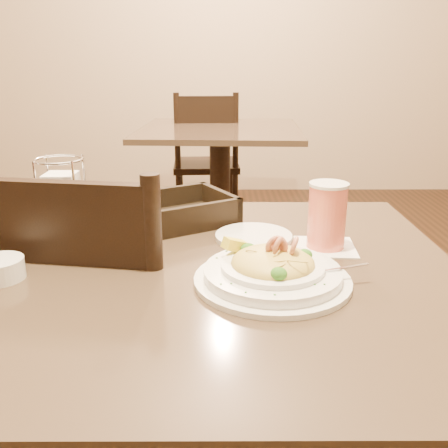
{
  "coord_description": "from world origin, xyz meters",
  "views": [
    {
      "loc": [
        -0.0,
        -0.87,
        1.12
      ],
      "look_at": [
        0.0,
        0.02,
        0.83
      ],
      "focal_mm": 40.0,
      "sensor_mm": 36.0,
      "label": 1
    }
  ],
  "objects_px": {
    "pasta_bowl": "(272,270)",
    "butter_ramekin": "(0,269)",
    "dining_chair_near": "(100,340)",
    "dining_chair_far": "(206,160)",
    "side_plate": "(254,237)",
    "background_table": "(220,169)",
    "drink_glass": "(327,216)",
    "napkin_caddy": "(63,200)",
    "bread_basket": "(180,213)",
    "main_table": "(224,374)"
  },
  "relations": [
    {
      "from": "pasta_bowl",
      "to": "butter_ramekin",
      "type": "xyz_separation_m",
      "value": [
        -0.48,
        0.02,
        -0.01
      ]
    },
    {
      "from": "dining_chair_near",
      "to": "dining_chair_far",
      "type": "xyz_separation_m",
      "value": [
        0.18,
        2.2,
        0.0
      ]
    },
    {
      "from": "dining_chair_near",
      "to": "dining_chair_far",
      "type": "height_order",
      "value": "same"
    },
    {
      "from": "dining_chair_far",
      "to": "side_plate",
      "type": "xyz_separation_m",
      "value": [
        0.17,
        -2.19,
        0.26
      ]
    },
    {
      "from": "background_table",
      "to": "dining_chair_far",
      "type": "relative_size",
      "value": 1.01
    },
    {
      "from": "dining_chair_near",
      "to": "drink_glass",
      "type": "distance_m",
      "value": 0.6
    },
    {
      "from": "pasta_bowl",
      "to": "napkin_caddy",
      "type": "relative_size",
      "value": 1.8
    },
    {
      "from": "drink_glass",
      "to": "bread_basket",
      "type": "xyz_separation_m",
      "value": [
        -0.31,
        0.17,
        -0.05
      ]
    },
    {
      "from": "napkin_caddy",
      "to": "dining_chair_near",
      "type": "bearing_deg",
      "value": -39.02
    },
    {
      "from": "dining_chair_near",
      "to": "napkin_caddy",
      "type": "xyz_separation_m",
      "value": [
        -0.07,
        0.06,
        0.32
      ]
    },
    {
      "from": "dining_chair_far",
      "to": "side_plate",
      "type": "height_order",
      "value": "dining_chair_far"
    },
    {
      "from": "pasta_bowl",
      "to": "butter_ramekin",
      "type": "height_order",
      "value": "pasta_bowl"
    },
    {
      "from": "background_table",
      "to": "bread_basket",
      "type": "bearing_deg",
      "value": -92.89
    },
    {
      "from": "dining_chair_far",
      "to": "butter_ramekin",
      "type": "height_order",
      "value": "dining_chair_far"
    },
    {
      "from": "dining_chair_far",
      "to": "bread_basket",
      "type": "distance_m",
      "value": 2.09
    },
    {
      "from": "main_table",
      "to": "dining_chair_far",
      "type": "distance_m",
      "value": 2.35
    },
    {
      "from": "drink_glass",
      "to": "side_plate",
      "type": "distance_m",
      "value": 0.17
    },
    {
      "from": "pasta_bowl",
      "to": "dining_chair_far",
      "type": "bearing_deg",
      "value": 94.55
    },
    {
      "from": "dining_chair_far",
      "to": "napkin_caddy",
      "type": "xyz_separation_m",
      "value": [
        -0.25,
        -2.14,
        0.32
      ]
    },
    {
      "from": "dining_chair_near",
      "to": "side_plate",
      "type": "distance_m",
      "value": 0.44
    },
    {
      "from": "main_table",
      "to": "pasta_bowl",
      "type": "distance_m",
      "value": 0.28
    },
    {
      "from": "dining_chair_far",
      "to": "pasta_bowl",
      "type": "xyz_separation_m",
      "value": [
        0.19,
        -2.42,
        0.28
      ]
    },
    {
      "from": "drink_glass",
      "to": "butter_ramekin",
      "type": "distance_m",
      "value": 0.63
    },
    {
      "from": "drink_glass",
      "to": "side_plate",
      "type": "relative_size",
      "value": 0.82
    },
    {
      "from": "background_table",
      "to": "bread_basket",
      "type": "relative_size",
      "value": 3.16
    },
    {
      "from": "dining_chair_far",
      "to": "pasta_bowl",
      "type": "distance_m",
      "value": 2.44
    },
    {
      "from": "background_table",
      "to": "side_plate",
      "type": "distance_m",
      "value": 1.85
    },
    {
      "from": "napkin_caddy",
      "to": "main_table",
      "type": "bearing_deg",
      "value": -30.61
    },
    {
      "from": "main_table",
      "to": "pasta_bowl",
      "type": "bearing_deg",
      "value": -38.68
    },
    {
      "from": "background_table",
      "to": "drink_glass",
      "type": "bearing_deg",
      "value": -83.12
    },
    {
      "from": "napkin_caddy",
      "to": "bread_basket",
      "type": "bearing_deg",
      "value": 13.7
    },
    {
      "from": "dining_chair_far",
      "to": "pasta_bowl",
      "type": "relative_size",
      "value": 3.05
    },
    {
      "from": "main_table",
      "to": "dining_chair_far",
      "type": "relative_size",
      "value": 0.97
    },
    {
      "from": "dining_chair_near",
      "to": "butter_ramekin",
      "type": "height_order",
      "value": "dining_chair_near"
    },
    {
      "from": "drink_glass",
      "to": "background_table",
      "type": "bearing_deg",
      "value": 96.88
    },
    {
      "from": "main_table",
      "to": "butter_ramekin",
      "type": "distance_m",
      "value": 0.48
    },
    {
      "from": "pasta_bowl",
      "to": "side_plate",
      "type": "xyz_separation_m",
      "value": [
        -0.02,
        0.23,
        -0.02
      ]
    },
    {
      "from": "dining_chair_near",
      "to": "side_plate",
      "type": "relative_size",
      "value": 5.53
    },
    {
      "from": "drink_glass",
      "to": "napkin_caddy",
      "type": "bearing_deg",
      "value": 169.01
    },
    {
      "from": "bread_basket",
      "to": "side_plate",
      "type": "bearing_deg",
      "value": -35.21
    },
    {
      "from": "background_table",
      "to": "pasta_bowl",
      "type": "xyz_separation_m",
      "value": [
        0.1,
        -2.06,
        0.26
      ]
    },
    {
      "from": "main_table",
      "to": "butter_ramekin",
      "type": "bearing_deg",
      "value": -173.03
    },
    {
      "from": "pasta_bowl",
      "to": "side_plate",
      "type": "bearing_deg",
      "value": 94.85
    },
    {
      "from": "side_plate",
      "to": "butter_ramekin",
      "type": "distance_m",
      "value": 0.51
    },
    {
      "from": "dining_chair_far",
      "to": "napkin_caddy",
      "type": "relative_size",
      "value": 5.49
    },
    {
      "from": "background_table",
      "to": "pasta_bowl",
      "type": "relative_size",
      "value": 3.09
    },
    {
      "from": "dining_chair_near",
      "to": "side_plate",
      "type": "xyz_separation_m",
      "value": [
        0.35,
        0.0,
        0.26
      ]
    },
    {
      "from": "drink_glass",
      "to": "side_plate",
      "type": "bearing_deg",
      "value": 159.41
    },
    {
      "from": "main_table",
      "to": "dining_chair_far",
      "type": "xyz_separation_m",
      "value": [
        -0.11,
        2.35,
        -0.01
      ]
    },
    {
      "from": "side_plate",
      "to": "pasta_bowl",
      "type": "bearing_deg",
      "value": -85.15
    }
  ]
}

